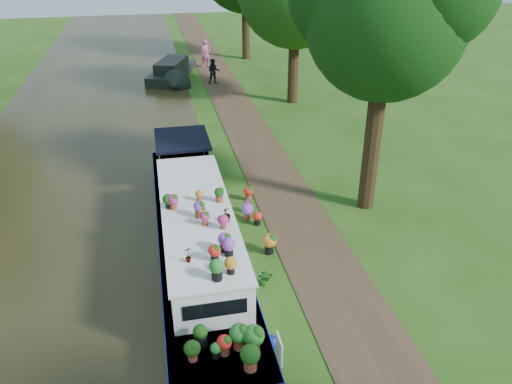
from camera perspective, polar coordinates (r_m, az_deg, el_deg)
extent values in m
plane|color=#254C13|center=(14.38, 2.95, -8.86)|extent=(100.00, 100.00, 0.00)
cube|color=black|center=(14.33, -21.44, -11.21)|extent=(10.00, 100.00, 0.02)
cube|color=#422F1E|center=(14.68, 7.54, -8.16)|extent=(2.20, 100.00, 0.03)
cube|color=white|center=(15.03, -6.80, -5.40)|extent=(2.20, 12.00, 0.75)
cube|color=#101D93|center=(14.86, -6.87, -4.38)|extent=(2.24, 12.04, 0.12)
cube|color=white|center=(13.87, -6.66, -4.06)|extent=(1.80, 7.00, 1.05)
cube|color=white|center=(13.59, -6.79, -2.08)|extent=(1.90, 7.10, 0.06)
cube|color=black|center=(13.92, -2.95, -3.41)|extent=(0.03, 6.40, 0.38)
cube|color=black|center=(13.81, -10.44, -4.17)|extent=(0.03, 6.40, 0.38)
cube|color=black|center=(18.16, -8.48, 5.99)|extent=(1.90, 2.40, 0.10)
cube|color=white|center=(10.58, 2.68, -17.44)|extent=(0.04, 0.45, 0.55)
imported|color=#174312|center=(11.44, -7.74, -7.06)|extent=(0.24, 0.18, 0.41)
imported|color=#174312|center=(12.88, -3.41, -2.56)|extent=(0.30, 0.30, 0.40)
cylinder|color=black|center=(16.93, 13.12, 5.20)|extent=(0.56, 0.56, 4.55)
sphere|color=black|center=(15.89, 14.72, 18.47)|extent=(4.80, 4.80, 4.80)
cylinder|color=black|center=(28.00, 4.28, 13.99)|extent=(0.56, 0.56, 3.85)
cylinder|color=black|center=(38.34, -1.17, 18.08)|extent=(0.56, 0.56, 4.20)
cube|color=black|center=(33.97, -9.57, 13.33)|extent=(3.60, 5.85, 0.56)
cube|color=black|center=(33.38, -9.61, 14.14)|extent=(2.44, 3.54, 0.65)
imported|color=#C3506F|center=(35.98, -5.75, 15.48)|extent=(0.82, 0.70, 1.89)
imported|color=black|center=(31.89, -4.86, 13.58)|extent=(0.80, 0.65, 1.52)
imported|color=#287021|center=(13.70, 1.10, -9.76)|extent=(0.47, 0.43, 0.46)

